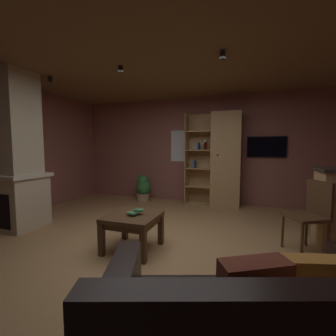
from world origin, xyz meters
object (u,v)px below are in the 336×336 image
at_px(table_book_0, 134,212).
at_px(table_book_1, 132,213).
at_px(stone_fireplace, 13,158).
at_px(bookshelf_cabinet, 222,160).
at_px(table_book_2, 139,210).
at_px(potted_floor_plant, 143,188).
at_px(dining_chair, 311,211).
at_px(wall_mounted_tv, 266,147).
at_px(coffee_table, 133,222).

height_order(table_book_0, table_book_1, table_book_1).
height_order(stone_fireplace, bookshelf_cabinet, stone_fireplace).
bearing_deg(table_book_2, table_book_1, -122.89).
bearing_deg(potted_floor_plant, dining_chair, -29.97).
relative_size(dining_chair, wall_mounted_tv, 1.11).
bearing_deg(potted_floor_plant, wall_mounted_tv, 7.94).
height_order(stone_fireplace, dining_chair, stone_fireplace).
bearing_deg(stone_fireplace, dining_chair, 6.88).
xyz_separation_m(coffee_table, table_book_2, (0.06, 0.05, 0.15)).
xyz_separation_m(table_book_1, wall_mounted_tv, (1.78, 3.01, 0.87)).
height_order(stone_fireplace, table_book_2, stone_fireplace).
distance_m(coffee_table, table_book_1, 0.13).
distance_m(bookshelf_cabinet, table_book_2, 2.88).
xyz_separation_m(table_book_1, table_book_2, (0.05, 0.08, 0.02)).
bearing_deg(wall_mounted_tv, table_book_0, -121.86).
bearing_deg(table_book_1, bookshelf_cabinet, 73.41).
distance_m(table_book_2, wall_mounted_tv, 3.50).
relative_size(stone_fireplace, wall_mounted_tv, 3.12).
xyz_separation_m(bookshelf_cabinet, dining_chair, (1.34, -2.07, -0.54)).
bearing_deg(potted_floor_plant, stone_fireplace, -117.28).
xyz_separation_m(table_book_1, dining_chair, (2.18, 0.73, 0.03)).
distance_m(bookshelf_cabinet, wall_mounted_tv, 1.01).
relative_size(bookshelf_cabinet, table_book_0, 19.13).
bearing_deg(table_book_2, potted_floor_plant, 114.14).
height_order(table_book_2, dining_chair, dining_chair).
relative_size(coffee_table, potted_floor_plant, 0.97).
relative_size(potted_floor_plant, wall_mounted_tv, 0.81).
distance_m(bookshelf_cabinet, potted_floor_plant, 2.06).
distance_m(table_book_0, potted_floor_plant, 2.72).
xyz_separation_m(table_book_0, table_book_2, (0.08, -0.03, 0.04)).
xyz_separation_m(bookshelf_cabinet, table_book_2, (-0.78, -2.72, -0.55)).
bearing_deg(table_book_0, potted_floor_plant, 112.81).
distance_m(dining_chair, wall_mounted_tv, 2.46).
bearing_deg(coffee_table, table_book_0, 102.89).
relative_size(table_book_0, wall_mounted_tv, 0.14).
bearing_deg(dining_chair, table_book_2, -162.97).
bearing_deg(dining_chair, wall_mounted_tv, 100.00).
height_order(bookshelf_cabinet, dining_chair, bookshelf_cabinet).
distance_m(bookshelf_cabinet, coffee_table, 2.97).
relative_size(table_book_2, potted_floor_plant, 0.17).
height_order(stone_fireplace, wall_mounted_tv, stone_fireplace).
bearing_deg(dining_chair, potted_floor_plant, 150.03).
distance_m(dining_chair, potted_floor_plant, 3.77).
distance_m(potted_floor_plant, wall_mounted_tv, 3.06).
xyz_separation_m(stone_fireplace, wall_mounted_tv, (4.11, 2.82, 0.20)).
height_order(bookshelf_cabinet, table_book_1, bookshelf_cabinet).
height_order(stone_fireplace, potted_floor_plant, stone_fireplace).
xyz_separation_m(table_book_2, wall_mounted_tv, (1.72, 2.93, 0.85)).
height_order(table_book_1, wall_mounted_tv, wall_mounted_tv).
height_order(bookshelf_cabinet, table_book_2, bookshelf_cabinet).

